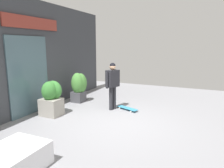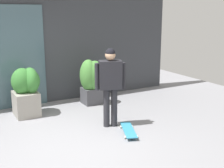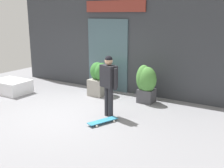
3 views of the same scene
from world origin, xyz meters
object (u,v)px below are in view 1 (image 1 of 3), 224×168
at_px(skateboarder, 113,81).
at_px(planter_box_right, 79,86).
at_px(skateboard, 127,108).
at_px(planter_box_left, 51,95).

height_order(skateboarder, planter_box_right, skateboarder).
bearing_deg(skateboard, skateboarder, -142.71).
relative_size(skateboard, planter_box_left, 0.76).
xyz_separation_m(planter_box_left, planter_box_right, (1.65, 0.05, 0.01)).
height_order(skateboarder, planter_box_left, skateboarder).
relative_size(skateboarder, skateboard, 1.94).
bearing_deg(skateboarder, planter_box_right, -171.65).
distance_m(planter_box_left, planter_box_right, 1.65).
height_order(planter_box_left, planter_box_right, planter_box_right).
height_order(skateboard, planter_box_right, planter_box_right).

